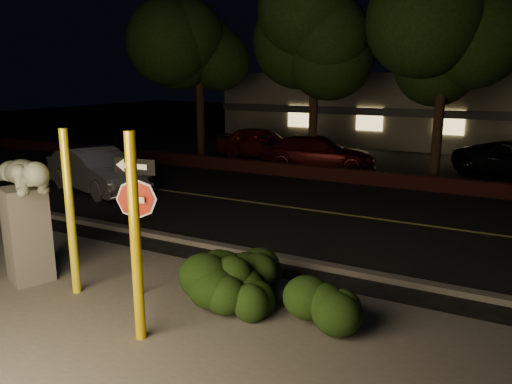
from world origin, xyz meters
TOP-DOWN VIEW (x-y plane):
  - ground at (0.00, 10.00)m, footprint 90.00×90.00m
  - patio at (0.00, -1.00)m, footprint 14.00×6.00m
  - road at (0.00, 7.00)m, footprint 80.00×8.00m
  - lane_marking at (0.00, 7.00)m, footprint 80.00×0.12m
  - curb at (0.00, 2.90)m, footprint 80.00×0.25m
  - brick_wall at (0.00, 11.30)m, footprint 40.00×0.35m
  - parking_lot at (0.00, 17.00)m, footprint 40.00×12.00m
  - building at (0.00, 24.99)m, footprint 22.00×10.20m
  - tree_far_a at (-8.00, 13.00)m, footprint 4.60×4.60m
  - tree_far_b at (-2.50, 13.20)m, footprint 5.20×5.20m
  - tree_far_c at (2.50, 12.80)m, footprint 4.80×4.80m
  - yellow_pole_left at (-1.66, -0.32)m, footprint 0.15×0.15m
  - yellow_pole_right at (0.47, -1.04)m, footprint 0.16×0.16m
  - signpost at (-0.57, 0.18)m, footprint 0.85×0.10m
  - sculpture at (-2.85, -0.34)m, footprint 2.26×1.39m
  - hedge_center at (0.87, 1.14)m, footprint 2.17×1.54m
  - hedge_right at (1.26, 0.45)m, footprint 1.92×1.30m
  - hedge_far_right at (2.76, 0.66)m, footprint 1.41×0.98m
  - silver_sedan at (-7.38, 5.84)m, footprint 4.76×2.79m
  - parked_car_red at (-5.74, 14.81)m, footprint 4.45×2.07m
  - parked_car_darkred at (-2.27, 13.25)m, footprint 5.13×2.88m

SIDE VIEW (x-z plane):
  - ground at x=0.00m, z-range 0.00..0.00m
  - road at x=0.00m, z-range 0.00..0.01m
  - parking_lot at x=0.00m, z-range 0.00..0.01m
  - patio at x=0.00m, z-range 0.00..0.02m
  - lane_marking at x=0.00m, z-range 0.02..0.02m
  - curb at x=0.00m, z-range 0.00..0.12m
  - brick_wall at x=0.00m, z-range 0.00..0.50m
  - hedge_far_right at x=2.76m, z-range 0.00..0.92m
  - hedge_center at x=0.87m, z-range 0.00..1.03m
  - hedge_right at x=1.26m, z-range 0.00..1.15m
  - parked_car_darkred at x=-2.27m, z-range 0.00..1.41m
  - parked_car_red at x=-5.74m, z-range 0.00..1.47m
  - silver_sedan at x=-7.38m, z-range 0.00..1.48m
  - yellow_pole_left at x=-1.66m, z-range 0.00..3.02m
  - sculpture at x=-2.85m, z-range 0.29..2.77m
  - yellow_pole_right at x=0.47m, z-range 0.00..3.16m
  - signpost at x=-0.57m, z-range 0.53..3.04m
  - building at x=0.00m, z-range 0.00..4.00m
  - tree_far_a at x=-8.00m, z-range 1.63..9.06m
  - tree_far_c at x=2.50m, z-range 1.74..9.58m
  - tree_far_b at x=-2.50m, z-range 1.85..10.26m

